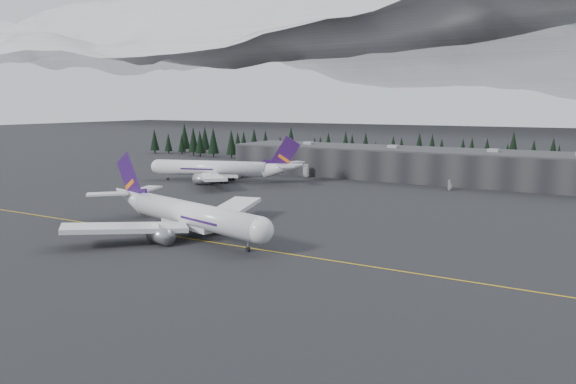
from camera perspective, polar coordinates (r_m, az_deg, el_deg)
The scene contains 9 objects.
ground at distance 125.42m, azimuth -4.61°, elevation -5.30°, with size 1400.00×1400.00×0.00m, color black.
taxiline at distance 123.84m, azimuth -5.14°, elevation -5.49°, with size 400.00×0.40×0.02m, color gold.
terminal at distance 236.53m, azimuth 12.89°, elevation 2.80°, with size 160.00×30.00×12.60m.
treeline at distance 271.82m, azimuth 15.23°, elevation 3.74°, with size 360.00×20.00×15.00m, color black.
mountain_ridge at distance 1102.38m, azimuth 26.67°, elevation 6.44°, with size 4400.00×900.00×420.00m, color white, non-canonical shape.
jet_main at distance 136.21m, azimuth -10.70°, elevation -2.08°, with size 60.59×55.20×18.16m.
jet_parked at distance 223.77m, azimuth -6.49°, elevation 2.36°, with size 62.13×56.16×18.72m.
gse_vehicle_a at distance 236.95m, azimuth 1.86°, elevation 1.69°, with size 2.64×5.73×1.59m, color silver.
gse_vehicle_b at distance 209.21m, azimuth 16.11°, elevation 0.33°, with size 1.61×3.99×1.36m, color silver.
Camera 1 is at (69.46, -99.75, 30.92)m, focal length 35.00 mm.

